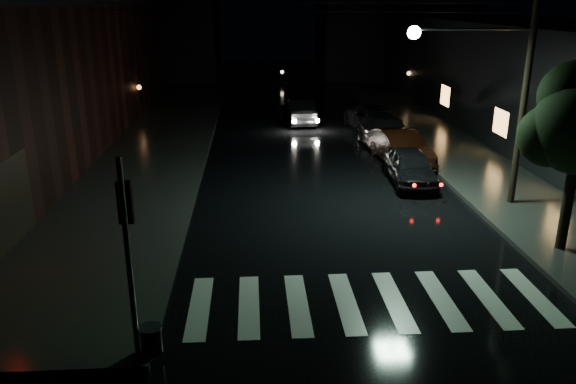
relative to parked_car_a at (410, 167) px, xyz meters
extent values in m
plane|color=black|center=(-6.54, -9.82, -0.71)|extent=(120.00, 120.00, 0.00)
cube|color=#282826|center=(-11.54, 4.18, -0.64)|extent=(6.00, 44.00, 0.15)
cube|color=#282826|center=(3.46, 4.18, -0.64)|extent=(4.00, 44.00, 0.15)
cube|color=black|center=(10.46, 8.18, 2.29)|extent=(10.00, 40.00, 6.00)
cube|color=black|center=(-16.54, 35.18, 3.29)|extent=(14.00, 10.00, 8.00)
cube|color=black|center=(7.46, 35.18, 2.79)|extent=(14.00, 10.00, 7.00)
cube|color=beige|center=(-3.54, -9.32, -0.70)|extent=(9.00, 3.00, 0.01)
cylinder|color=slate|center=(-8.84, -11.32, 1.54)|extent=(0.12, 0.12, 4.20)
cylinder|color=black|center=(-8.54, -11.32, -0.29)|extent=(0.44, 0.44, 0.55)
cylinder|color=slate|center=(-8.54, -11.32, 0.01)|extent=(0.48, 0.48, 0.04)
cube|color=black|center=(-8.84, -11.14, 2.69)|extent=(0.28, 0.16, 0.85)
sphere|color=#0CFF33|center=(-8.84, -11.05, 2.44)|extent=(0.20, 0.20, 0.20)
cylinder|color=black|center=(2.66, -6.82, 0.94)|extent=(0.30, 0.30, 3.00)
sphere|color=black|center=(2.06, -6.42, 2.74)|extent=(1.80, 1.80, 1.80)
sphere|color=black|center=(2.66, -6.32, 3.84)|extent=(2.00, 2.00, 2.00)
cylinder|color=black|center=(2.96, -2.82, 3.44)|extent=(0.24, 0.24, 8.00)
cylinder|color=slate|center=(0.96, -2.82, 5.49)|extent=(4.00, 0.08, 0.08)
sphere|color=#BFFFD8|center=(-1.04, -2.82, 5.39)|extent=(0.44, 0.44, 0.44)
imported|color=black|center=(0.00, 0.00, 0.00)|extent=(1.90, 4.25, 1.42)
imported|color=black|center=(0.35, 2.93, 0.05)|extent=(2.22, 4.79, 1.52)
imported|color=black|center=(0.38, 5.93, 0.06)|extent=(2.69, 5.48, 1.53)
imported|color=black|center=(0.60, 9.91, -0.02)|extent=(2.89, 5.23, 1.39)
imported|color=black|center=(-3.53, 12.26, 0.01)|extent=(1.91, 4.51, 1.45)
camera|label=1|loc=(-6.37, -21.46, 6.34)|focal=35.00mm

